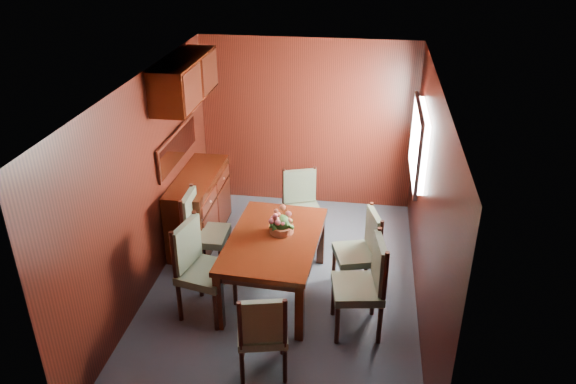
% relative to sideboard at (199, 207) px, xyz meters
% --- Properties ---
extents(ground, '(4.50, 4.50, 0.00)m').
position_rel_sideboard_xyz_m(ground, '(1.25, -1.00, -0.45)').
color(ground, '#313843').
rests_on(ground, ground).
extents(room_shell, '(3.06, 4.52, 2.41)m').
position_rel_sideboard_xyz_m(room_shell, '(1.15, -0.67, 1.18)').
color(room_shell, black).
rests_on(room_shell, ground).
extents(sideboard, '(0.48, 1.40, 0.90)m').
position_rel_sideboard_xyz_m(sideboard, '(0.00, 0.00, 0.00)').
color(sideboard, black).
rests_on(sideboard, ground).
extents(dining_table, '(1.04, 1.59, 0.72)m').
position_rel_sideboard_xyz_m(dining_table, '(1.16, -1.05, 0.17)').
color(dining_table, black).
rests_on(dining_table, ground).
extents(chair_left_near, '(0.59, 0.61, 1.08)m').
position_rel_sideboard_xyz_m(chair_left_near, '(0.44, -1.48, 0.15)').
color(chair_left_near, black).
rests_on(chair_left_near, ground).
extents(chair_left_far, '(0.48, 0.50, 1.03)m').
position_rel_sideboard_xyz_m(chair_left_far, '(0.23, -0.72, 0.12)').
color(chair_left_far, black).
rests_on(chair_left_far, ground).
extents(chair_right_near, '(0.56, 0.58, 1.07)m').
position_rel_sideboard_xyz_m(chair_right_near, '(2.17, -1.52, 0.15)').
color(chair_right_near, black).
rests_on(chair_right_near, ground).
extents(chair_right_far, '(0.56, 0.58, 0.99)m').
position_rel_sideboard_xyz_m(chair_right_far, '(2.12, -0.83, 0.10)').
color(chair_right_far, black).
rests_on(chair_right_far, ground).
extents(chair_head, '(0.53, 0.52, 0.94)m').
position_rel_sideboard_xyz_m(chair_head, '(1.27, -2.31, 0.07)').
color(chair_head, black).
rests_on(chair_head, ground).
extents(chair_foot, '(0.58, 0.57, 0.97)m').
position_rel_sideboard_xyz_m(chair_foot, '(1.31, 0.13, 0.09)').
color(chair_foot, black).
rests_on(chair_foot, ground).
extents(flower_centerpiece, '(0.29, 0.29, 0.29)m').
position_rel_sideboard_xyz_m(flower_centerpiece, '(1.23, -0.91, 0.41)').
color(flower_centerpiece, '#AA5634').
rests_on(flower_centerpiece, dining_table).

